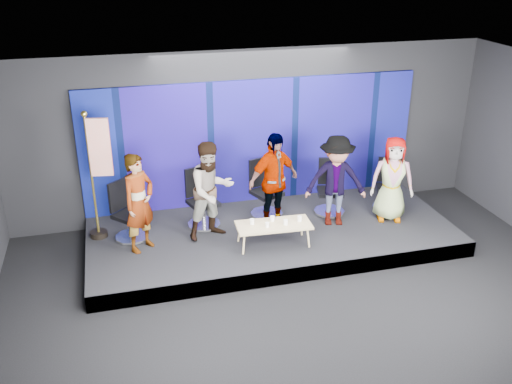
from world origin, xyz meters
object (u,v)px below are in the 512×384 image
at_px(chair_a, 128,220).
at_px(mug_b, 267,225).
at_px(chair_c, 265,197).
at_px(panelist_e, 392,179).
at_px(panelist_a, 139,203).
at_px(chair_e, 387,192).
at_px(flag_stand, 98,173).
at_px(mug_d, 286,222).
at_px(mug_a, 252,222).
at_px(panelist_c, 274,181).
at_px(panelist_d, 336,181).
at_px(mug_c, 272,219).
at_px(panelist_b, 211,191).
at_px(mug_e, 300,219).
at_px(coffee_table, 274,226).
at_px(chair_b, 202,207).
at_px(chair_d, 330,196).

distance_m(chair_a, mug_b, 2.60).
xyz_separation_m(chair_c, panelist_e, (2.36, -0.80, 0.47)).
height_order(panelist_a, panelist_e, panelist_a).
xyz_separation_m(chair_e, panelist_e, (-0.19, -0.47, 0.51)).
height_order(chair_c, flag_stand, flag_stand).
xyz_separation_m(panelist_a, flag_stand, (-0.65, 0.64, 0.39)).
distance_m(panelist_a, mug_d, 2.63).
height_order(mug_a, mug_b, mug_a).
bearing_deg(flag_stand, chair_e, 7.79).
xyz_separation_m(chair_c, flag_stand, (-3.17, -0.14, 0.91)).
height_order(panelist_c, mug_b, panelist_c).
relative_size(panelist_d, mug_c, 19.05).
distance_m(chair_e, mug_d, 2.72).
relative_size(panelist_b, mug_e, 19.00).
distance_m(mug_e, flag_stand, 3.74).
height_order(panelist_a, mug_c, panelist_a).
relative_size(chair_c, chair_e, 1.11).
xyz_separation_m(panelist_e, mug_b, (-2.68, -0.52, -0.39)).
bearing_deg(mug_b, panelist_e, 10.99).
relative_size(chair_a, chair_c, 0.96).
distance_m(coffee_table, mug_c, 0.15).
xyz_separation_m(panelist_d, mug_b, (-1.53, -0.60, -0.44)).
bearing_deg(panelist_a, mug_e, -50.80).
distance_m(chair_e, flag_stand, 5.79).
bearing_deg(coffee_table, mug_a, 164.67).
relative_size(chair_a, panelist_e, 0.66).
relative_size(chair_c, panelist_d, 0.65).
bearing_deg(chair_b, mug_a, -70.92).
xyz_separation_m(chair_b, chair_d, (2.61, -0.09, -0.01)).
distance_m(panelist_d, mug_d, 1.40).
distance_m(chair_d, flag_stand, 4.57).
relative_size(chair_e, coffee_table, 0.76).
xyz_separation_m(panelist_a, mug_c, (2.34, -0.34, -0.44)).
distance_m(chair_b, chair_c, 1.31).
bearing_deg(chair_e, panelist_c, -156.60).
relative_size(panelist_a, chair_c, 1.55).
bearing_deg(coffee_table, panelist_a, 168.50).
bearing_deg(mug_e, panelist_c, 110.81).
xyz_separation_m(chair_c, mug_e, (0.30, -1.25, 0.08)).
bearing_deg(mug_c, mug_b, -126.98).
bearing_deg(mug_e, panelist_d, 30.60).
distance_m(panelist_b, panelist_d, 2.41).
relative_size(chair_a, panelist_c, 0.59).
bearing_deg(chair_e, mug_e, -138.23).
distance_m(mug_c, mug_e, 0.50).
distance_m(panelist_c, panelist_d, 1.20).
relative_size(chair_a, chair_b, 0.97).
distance_m(chair_b, coffee_table, 1.58).
bearing_deg(flag_stand, chair_d, 8.64).
height_order(chair_b, mug_e, chair_b).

